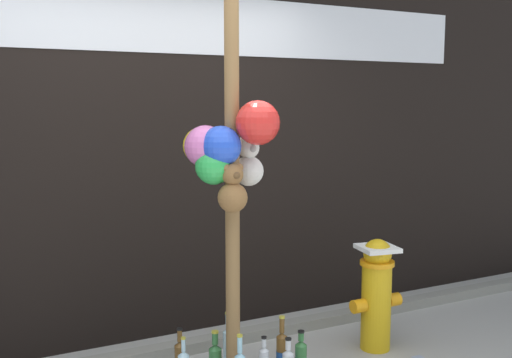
{
  "coord_description": "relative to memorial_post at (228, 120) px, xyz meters",
  "views": [
    {
      "loc": [
        -1.17,
        -2.64,
        1.72
      ],
      "look_at": [
        0.4,
        0.47,
        1.27
      ],
      "focal_mm": 41.85,
      "sensor_mm": 36.0,
      "label": 1
    }
  ],
  "objects": [
    {
      "name": "bottle_0",
      "position": [
        0.34,
        -0.03,
        -1.45
      ],
      "size": [
        0.07,
        0.07,
        0.42
      ],
      "color": "brown",
      "rests_on": "ground_plane"
    },
    {
      "name": "fire_hydrant",
      "position": [
        1.17,
        0.11,
        -1.21
      ],
      "size": [
        0.39,
        0.29,
        0.79
      ],
      "color": "gold",
      "rests_on": "ground_plane"
    },
    {
      "name": "building_wall",
      "position": [
        -0.21,
        1.09,
        0.37
      ],
      "size": [
        10.0,
        0.21,
        3.97
      ],
      "color": "black",
      "rests_on": "ground_plane"
    },
    {
      "name": "curb_strip",
      "position": [
        -0.21,
        0.64,
        -1.58
      ],
      "size": [
        8.0,
        0.12,
        0.08
      ],
      "primitive_type": "cube",
      "color": "gray",
      "rests_on": "ground_plane"
    },
    {
      "name": "memorial_post",
      "position": [
        0.0,
        0.0,
        0.0
      ],
      "size": [
        0.6,
        0.45,
        3.01
      ],
      "color": "olive",
      "rests_on": "ground_plane"
    },
    {
      "name": "bottle_7",
      "position": [
        0.13,
        0.31,
        -1.47
      ],
      "size": [
        0.06,
        0.06,
        0.37
      ],
      "color": "#B2DBEA",
      "rests_on": "ground_plane"
    }
  ]
}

